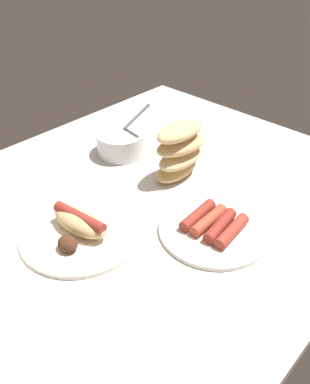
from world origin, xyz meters
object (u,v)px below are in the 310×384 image
object	(u,v)px
bread_stack	(179,151)
bowl_coleslaw	(121,142)
plate_hotdog_assembled	(81,228)
plate_sausages	(214,227)

from	to	relation	value
bread_stack	bowl_coleslaw	bearing A→B (deg)	96.17
plate_hotdog_assembled	plate_sausages	bearing A→B (deg)	-44.58
bowl_coleslaw	plate_hotdog_assembled	size ratio (longest dim) A/B	0.60
bread_stack	plate_hotdog_assembled	distance (cm)	31.04
bread_stack	plate_hotdog_assembled	bearing A→B (deg)	179.34
bowl_coleslaw	plate_hotdog_assembled	bearing A→B (deg)	-147.17
plate_sausages	plate_hotdog_assembled	bearing A→B (deg)	135.42
bowl_coleslaw	plate_sausages	distance (cm)	38.93
bread_stack	plate_sausages	xyz separation A→B (cm)	(-10.79, -19.11, -6.14)
bowl_coleslaw	plate_sausages	world-z (taller)	bowl_coleslaw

